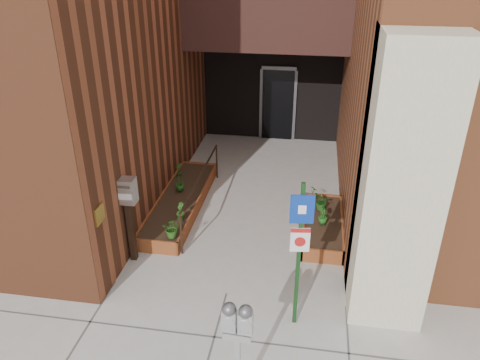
% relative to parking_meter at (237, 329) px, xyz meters
% --- Properties ---
extents(ground, '(80.00, 80.00, 0.00)m').
position_rel_parking_meter_xyz_m(ground, '(-0.54, 2.05, -1.27)').
color(ground, '#9E9991').
rests_on(ground, ground).
extents(planter_left, '(0.90, 3.60, 0.30)m').
position_rel_parking_meter_xyz_m(planter_left, '(-2.09, 4.75, -1.14)').
color(planter_left, brown).
rests_on(planter_left, ground).
extents(planter_right, '(0.80, 2.20, 0.30)m').
position_rel_parking_meter_xyz_m(planter_right, '(1.06, 4.25, -1.14)').
color(planter_right, brown).
rests_on(planter_right, ground).
extents(handrail, '(0.04, 3.34, 0.90)m').
position_rel_parking_meter_xyz_m(handrail, '(-1.59, 4.70, -0.53)').
color(handrail, black).
rests_on(handrail, ground).
extents(parking_meter, '(0.37, 0.18, 1.64)m').
position_rel_parking_meter_xyz_m(parking_meter, '(0.00, 0.00, 0.00)').
color(parking_meter, '#AEAEB1').
rests_on(parking_meter, ground).
extents(sign_post, '(0.34, 0.10, 2.46)m').
position_rel_parking_meter_xyz_m(sign_post, '(0.64, 1.56, 0.24)').
color(sign_post, '#143715').
rests_on(sign_post, ground).
extents(payment_dropbox, '(0.34, 0.26, 1.69)m').
position_rel_parking_meter_xyz_m(payment_dropbox, '(-2.44, 2.75, -0.05)').
color(payment_dropbox, black).
rests_on(payment_dropbox, ground).
extents(shrub_left_a, '(0.37, 0.37, 0.38)m').
position_rel_parking_meter_xyz_m(shrub_left_a, '(-1.79, 3.15, -0.78)').
color(shrub_left_a, '#295819').
rests_on(shrub_left_a, planter_left).
extents(shrub_left_b, '(0.25, 0.25, 0.36)m').
position_rel_parking_meter_xyz_m(shrub_left_b, '(-1.81, 3.79, -0.79)').
color(shrub_left_b, '#255418').
rests_on(shrub_left_b, planter_left).
extents(shrub_left_c, '(0.30, 0.30, 0.38)m').
position_rel_parking_meter_xyz_m(shrub_left_c, '(-2.16, 5.01, -0.78)').
color(shrub_left_c, '#215217').
rests_on(shrub_left_c, planter_left).
extents(shrub_left_d, '(0.24, 0.24, 0.32)m').
position_rel_parking_meter_xyz_m(shrub_left_d, '(-2.39, 5.71, -0.81)').
color(shrub_left_d, '#245117').
rests_on(shrub_left_d, planter_left).
extents(shrub_right_a, '(0.26, 0.26, 0.33)m').
position_rel_parking_meter_xyz_m(shrub_right_a, '(1.05, 4.10, -0.81)').
color(shrub_right_a, '#205C1A').
rests_on(shrub_right_a, planter_right).
extents(shrub_right_b, '(0.26, 0.26, 0.35)m').
position_rel_parking_meter_xyz_m(shrub_right_b, '(0.84, 5.03, -0.80)').
color(shrub_right_b, '#24621C').
rests_on(shrub_right_b, planter_right).
extents(shrub_right_c, '(0.38, 0.38, 0.36)m').
position_rel_parking_meter_xyz_m(shrub_right_c, '(1.01, 4.64, -0.79)').
color(shrub_right_c, '#1E5217').
rests_on(shrub_right_c, planter_right).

